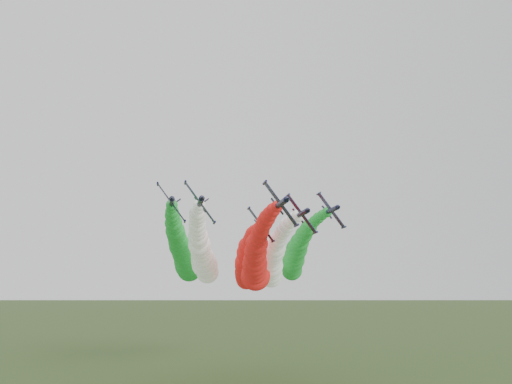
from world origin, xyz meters
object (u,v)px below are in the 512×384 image
jet_lead (256,261)px  jet_outer_left (183,254)px  jet_trail (246,265)px  jet_inner_right (273,260)px  jet_outer_right (296,254)px  jet_inner_left (203,255)px

jet_lead → jet_outer_left: size_ratio=1.01×
jet_trail → jet_inner_right: bearing=-68.9°
jet_outer_left → jet_outer_right: (35.67, 4.22, 0.43)m
jet_inner_left → jet_trail: 24.58m
jet_inner_left → jet_trail: jet_inner_left is taller
jet_inner_left → jet_inner_right: bearing=10.7°
jet_inner_left → jet_inner_right: 21.51m
jet_lead → jet_inner_left: 15.75m
jet_outer_right → jet_inner_right: bearing=-136.1°
jet_inner_left → jet_trail: bearing=51.5°
jet_lead → jet_trail: jet_lead is taller
jet_lead → jet_outer_right: size_ratio=1.01×
jet_lead → jet_inner_right: jet_inner_right is taller
jet_inner_right → jet_outer_left: size_ratio=1.00×
jet_inner_left → jet_outer_left: size_ratio=0.99×
jet_lead → jet_inner_left: (-14.17, 6.59, 1.90)m
jet_inner_left → jet_outer_right: (30.41, 12.96, 1.27)m
jet_inner_left → jet_outer_left: bearing=121.0°
jet_inner_left → jet_inner_right: (21.10, 4.01, -1.13)m
jet_outer_right → jet_trail: size_ratio=1.00×
jet_outer_right → jet_outer_left: bearing=-173.2°
jet_outer_right → jet_trail: (-15.15, 6.21, -3.21)m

